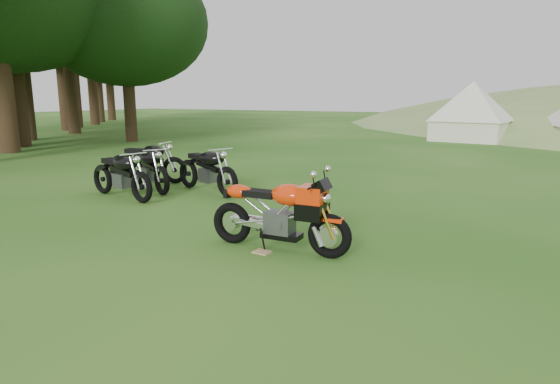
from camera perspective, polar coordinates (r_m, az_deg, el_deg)
The scene contains 9 objects.
ground at distance 6.81m, azimuth -2.28°, elevation -6.76°, with size 120.00×120.00×0.00m, color #194D10.
treeline at distance 31.17m, azimuth -19.95°, elevation 6.92°, with size 28.00×32.00×14.00m, color black, non-canonical shape.
sport_motorcycle at distance 6.53m, azimuth -0.20°, elevation -1.99°, with size 2.04×0.51×1.22m, color red, non-canonical shape.
plywood_board at distance 6.59m, azimuth -2.19°, elevation -7.32°, with size 0.24×0.19×0.02m, color tan.
vintage_moto_a at distance 10.48m, azimuth -18.85°, elevation 2.16°, with size 2.06×0.48×1.08m, color black, non-canonical shape.
vintage_moto_b at distance 11.21m, azimuth -15.75°, elevation 2.90°, with size 2.04×0.47×1.08m, color black, non-canonical shape.
vintage_moto_c at distance 12.28m, azimuth -15.92°, elevation 3.69°, with size 2.11×0.49×1.11m, color black, non-canonical shape.
vintage_moto_d at distance 10.64m, azimuth -8.93°, elevation 2.86°, with size 2.12×0.49×1.12m, color black, non-canonical shape.
tent_left at distance 25.15m, azimuth 22.33°, elevation 8.99°, with size 3.21×3.21×2.78m, color white, non-canonical shape.
Camera 1 is at (3.35, -5.53, 2.14)m, focal length 30.00 mm.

